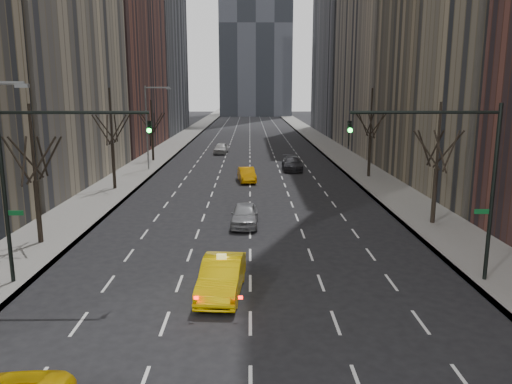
{
  "coord_description": "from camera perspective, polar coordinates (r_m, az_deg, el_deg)",
  "views": [
    {
      "loc": [
        -0.0,
        -9.57,
        8.69
      ],
      "look_at": [
        0.31,
        15.77,
        3.5
      ],
      "focal_mm": 35.0,
      "sensor_mm": 36.0,
      "label": 1
    }
  ],
  "objects": [
    {
      "name": "sidewalk_left",
      "position": [
        80.96,
        -9.45,
        5.31
      ],
      "size": [
        4.5,
        320.0,
        0.15
      ],
      "primitive_type": "cube",
      "color": "slate",
      "rests_on": "ground"
    },
    {
      "name": "sidewalk_right",
      "position": [
        80.96,
        8.03,
        5.35
      ],
      "size": [
        4.5,
        320.0,
        0.15
      ],
      "primitive_type": "cube",
      "color": "slate",
      "rests_on": "ground"
    },
    {
      "name": "tree_lw_b",
      "position": [
        30.47,
        -23.89,
        1.19
      ],
      "size": [
        3.36,
        3.5,
        7.82
      ],
      "color": "black",
      "rests_on": "ground"
    },
    {
      "name": "tree_lw_c",
      "position": [
        45.43,
        -16.09,
        5.24
      ],
      "size": [
        3.36,
        3.5,
        8.74
      ],
      "color": "black",
      "rests_on": "ground"
    },
    {
      "name": "tree_lw_d",
      "position": [
        62.94,
        -11.78,
        6.66
      ],
      "size": [
        3.36,
        3.5,
        7.36
      ],
      "color": "black",
      "rests_on": "ground"
    },
    {
      "name": "tree_rw_b",
      "position": [
        34.14,
        19.9,
        2.51
      ],
      "size": [
        3.36,
        3.5,
        7.82
      ],
      "color": "black",
      "rests_on": "ground"
    },
    {
      "name": "tree_rw_c",
      "position": [
        51.21,
        12.92,
        6.07
      ],
      "size": [
        3.36,
        3.5,
        8.74
      ],
      "color": "black",
      "rests_on": "ground"
    },
    {
      "name": "traffic_mast_left",
      "position": [
        23.63,
        -23.4,
        2.83
      ],
      "size": [
        6.69,
        0.39,
        8.0
      ],
      "color": "black",
      "rests_on": "ground"
    },
    {
      "name": "traffic_mast_right",
      "position": [
        23.63,
        22.01,
        2.94
      ],
      "size": [
        6.69,
        0.39,
        8.0
      ],
      "color": "black",
      "rests_on": "ground"
    },
    {
      "name": "streetlight_far",
      "position": [
        55.72,
        -12.05,
        8.16
      ],
      "size": [
        2.83,
        0.22,
        9.0
      ],
      "color": "slate",
      "rests_on": "ground"
    },
    {
      "name": "taxi_sedan",
      "position": [
        21.86,
        -3.93,
        -9.62
      ],
      "size": [
        2.06,
        4.95,
        1.59
      ],
      "primitive_type": "imported",
      "rotation": [
        0.0,
        0.0,
        -0.08
      ],
      "color": "#ECC004",
      "rests_on": "ground"
    },
    {
      "name": "silver_sedan_ahead",
      "position": [
        32.54,
        -1.32,
        -2.59
      ],
      "size": [
        1.85,
        4.32,
        1.46
      ],
      "primitive_type": "imported",
      "rotation": [
        0.0,
        0.0,
        -0.03
      ],
      "color": "gray",
      "rests_on": "ground"
    },
    {
      "name": "far_taxi",
      "position": [
        48.12,
        -1.07,
        1.99
      ],
      "size": [
        1.96,
        4.3,
        1.37
      ],
      "primitive_type": "imported",
      "rotation": [
        0.0,
        0.0,
        0.13
      ],
      "color": "#FFA105",
      "rests_on": "ground"
    },
    {
      "name": "far_suv_grey",
      "position": [
        55.18,
        4.15,
        3.27
      ],
      "size": [
        2.15,
        5.19,
        1.5
      ],
      "primitive_type": "imported",
      "rotation": [
        0.0,
        0.0,
        -0.01
      ],
      "color": "#2C2C31",
      "rests_on": "ground"
    },
    {
      "name": "far_car_white",
      "position": [
        69.75,
        -4.02,
        5.0
      ],
      "size": [
        2.08,
        4.48,
        1.49
      ],
      "primitive_type": "imported",
      "rotation": [
        0.0,
        0.0,
        -0.07
      ],
      "color": "#BDBDBD",
      "rests_on": "ground"
    }
  ]
}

